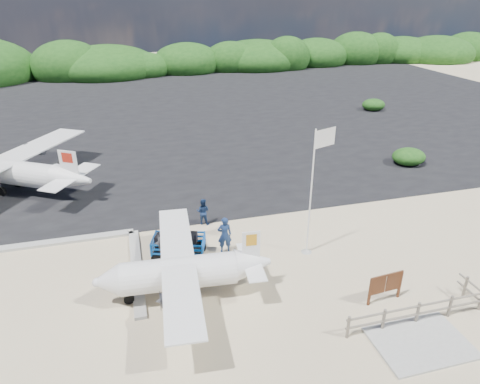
{
  "coord_description": "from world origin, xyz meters",
  "views": [
    {
      "loc": [
        -4.12,
        -15.82,
        11.95
      ],
      "look_at": [
        1.29,
        4.25,
        2.1
      ],
      "focal_mm": 32.0,
      "sensor_mm": 36.0,
      "label": 1
    }
  ],
  "objects": [
    {
      "name": "crew_a",
      "position": [
        -0.12,
        1.96,
        0.97
      ],
      "size": [
        0.74,
        0.52,
        1.95
      ],
      "primitive_type": "imported",
      "rotation": [
        0.0,
        0.0,
        3.06
      ],
      "color": "navy",
      "rests_on": "ground"
    },
    {
      "name": "fence",
      "position": [
        6.0,
        -5.0,
        0.0
      ],
      "size": [
        6.4,
        2.0,
        1.1
      ],
      "primitive_type": null,
      "color": "#B2B2B2",
      "rests_on": "ground"
    },
    {
      "name": "baggage_cart",
      "position": [
        -2.41,
        2.0,
        0.0
      ],
      "size": [
        3.06,
        2.29,
        1.36
      ],
      "primitive_type": null,
      "rotation": [
        0.0,
        0.0,
        -0.3
      ],
      "color": "#0C52B7",
      "rests_on": "ground"
    },
    {
      "name": "lagoon",
      "position": [
        -9.0,
        1.5,
        0.0
      ],
      "size": [
        9.0,
        7.0,
        0.4
      ],
      "primitive_type": null,
      "color": "#B2B2B2",
      "rests_on": "ground"
    },
    {
      "name": "ground",
      "position": [
        0.0,
        0.0,
        0.0
      ],
      "size": [
        160.0,
        160.0,
        0.0
      ],
      "primitive_type": "plane",
      "color": "beige"
    },
    {
      "name": "aircraft_small",
      "position": [
        -14.27,
        35.66,
        0.0
      ],
      "size": [
        8.25,
        8.25,
        2.77
      ],
      "primitive_type": null,
      "rotation": [
        0.0,
        0.0,
        3.07
      ],
      "color": "#B2B2B2",
      "rests_on": "ground"
    },
    {
      "name": "crew_b",
      "position": [
        -0.64,
        5.04,
        0.77
      ],
      "size": [
        0.92,
        0.84,
        1.54
      ],
      "primitive_type": "imported",
      "rotation": [
        0.0,
        0.0,
        2.72
      ],
      "color": "navy",
      "rests_on": "ground"
    },
    {
      "name": "aircraft_large",
      "position": [
        16.13,
        27.51,
        0.0
      ],
      "size": [
        19.34,
        19.34,
        4.22
      ],
      "primitive_type": null,
      "rotation": [
        0.0,
        0.0,
        2.59
      ],
      "color": "#B2B2B2",
      "rests_on": "ground"
    },
    {
      "name": "flagpole",
      "position": [
        3.84,
        0.85,
        0.0
      ],
      "size": [
        1.39,
        0.95,
        6.42
      ],
      "primitive_type": null,
      "rotation": [
        0.0,
        0.0,
        0.36
      ],
      "color": "white",
      "rests_on": "ground"
    },
    {
      "name": "signboard",
      "position": [
        5.5,
        -3.48,
        0.0
      ],
      "size": [
        1.71,
        0.31,
        1.4
      ],
      "primitive_type": null,
      "rotation": [
        0.0,
        0.0,
        0.09
      ],
      "color": "brown",
      "rests_on": "ground"
    },
    {
      "name": "asphalt_apron",
      "position": [
        0.0,
        30.0,
        0.0
      ],
      "size": [
        90.0,
        50.0,
        0.04
      ],
      "primitive_type": null,
      "color": "#B2B2B2",
      "rests_on": "ground"
    },
    {
      "name": "vegetation_band",
      "position": [
        0.0,
        55.0,
        0.0
      ],
      "size": [
        124.0,
        8.0,
        4.4
      ],
      "primitive_type": null,
      "color": "#B2B2B2",
      "rests_on": "ground"
    },
    {
      "name": "walkway_pad",
      "position": [
        5.5,
        -6.0,
        0.0
      ],
      "size": [
        3.5,
        2.5,
        0.1
      ],
      "primitive_type": null,
      "color": "#B2B2B2",
      "rests_on": "ground"
    }
  ]
}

